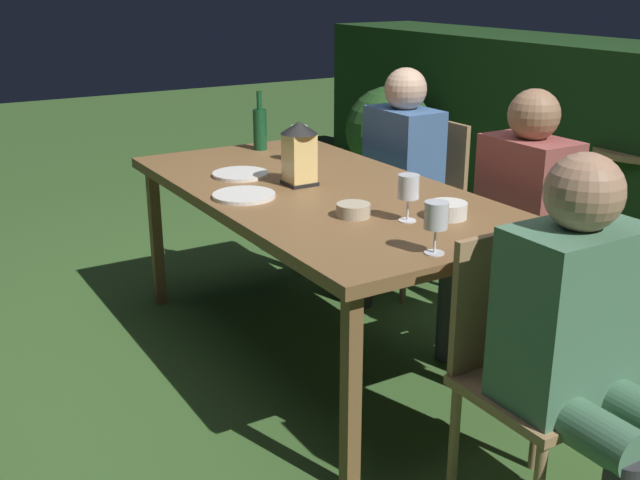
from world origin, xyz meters
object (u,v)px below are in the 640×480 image
(chair_head_far, at_px, (528,364))
(plate_b, at_px, (244,195))
(green_bottle_on_table, at_px, (260,128))
(person_in_rust, at_px, (514,215))
(potted_plant_by_hedge, at_px, (389,134))
(bowl_olives, at_px, (448,210))
(chair_side_right_a, at_px, (422,195))
(lantern_centerpiece, at_px, (299,150))
(chair_side_right_b, at_px, (544,241))
(person_in_green, at_px, (586,344))
(plate_a, at_px, (240,174))
(wine_glass_a, at_px, (436,218))
(dining_table, at_px, (320,201))
(bowl_bread, at_px, (353,210))
(person_in_blue, at_px, (392,172))
(side_table, at_px, (639,184))
(wine_glass_c, at_px, (299,137))
(wine_glass_b, at_px, (408,189))

(chair_head_far, height_order, plate_b, chair_head_far)
(green_bottle_on_table, bearing_deg, person_in_rust, 24.62)
(chair_head_far, relative_size, potted_plant_by_hedge, 1.05)
(green_bottle_on_table, distance_m, bowl_olives, 1.37)
(chair_side_right_a, height_order, lantern_centerpiece, lantern_centerpiece)
(chair_head_far, xyz_separation_m, chair_side_right_b, (-0.77, 0.88, 0.00))
(plate_b, bearing_deg, lantern_centerpiece, 100.41)
(person_in_green, xyz_separation_m, bowl_olives, (-0.80, 0.19, 0.14))
(chair_side_right_b, xyz_separation_m, plate_b, (-0.47, -1.20, 0.27))
(person_in_rust, relative_size, plate_a, 4.71)
(person_in_green, distance_m, chair_side_right_a, 2.02)
(chair_head_far, bearing_deg, chair_side_right_b, 131.13)
(person_in_green, distance_m, wine_glass_a, 0.59)
(chair_side_right_a, xyz_separation_m, plate_b, (0.38, -1.20, 0.27))
(chair_side_right_b, relative_size, chair_side_right_a, 1.00)
(potted_plant_by_hedge, bearing_deg, dining_table, -42.68)
(lantern_centerpiece, distance_m, bowl_bread, 0.51)
(chair_side_right_b, relative_size, plate_a, 3.56)
(chair_side_right_b, relative_size, bowl_olives, 6.24)
(dining_table, bearing_deg, chair_side_right_b, 64.22)
(chair_side_right_a, relative_size, person_in_blue, 0.76)
(dining_table, bearing_deg, chair_side_right_a, 115.78)
(chair_side_right_a, xyz_separation_m, green_bottle_on_table, (-0.36, -0.75, 0.37))
(side_table, height_order, potted_plant_by_hedge, potted_plant_by_hedge)
(chair_head_far, bearing_deg, lantern_centerpiece, -178.10)
(side_table, bearing_deg, dining_table, -86.85)
(person_in_blue, distance_m, plate_b, 1.08)
(potted_plant_by_hedge, bearing_deg, person_in_rust, -24.01)
(dining_table, distance_m, person_in_green, 1.39)
(chair_side_right_b, distance_m, person_in_blue, 0.88)
(chair_head_far, bearing_deg, bowl_bread, -173.06)
(bowl_bread, relative_size, potted_plant_by_hedge, 0.15)
(lantern_centerpiece, bearing_deg, wine_glass_c, 150.25)
(chair_head_far, bearing_deg, wine_glass_a, -164.53)
(wine_glass_a, height_order, bowl_olives, wine_glass_a)
(person_in_rust, bearing_deg, bowl_olives, -72.36)
(plate_a, bearing_deg, plate_b, -23.21)
(person_in_blue, bearing_deg, plate_b, -69.26)
(chair_side_right_b, xyz_separation_m, plate_a, (-0.78, -1.07, 0.27))
(green_bottle_on_table, xyz_separation_m, side_table, (0.66, 2.10, -0.43))
(dining_table, bearing_deg, plate_a, -152.20)
(person_in_rust, bearing_deg, potted_plant_by_hedge, 155.99)
(person_in_blue, height_order, lantern_centerpiece, person_in_blue)
(wine_glass_b, xyz_separation_m, plate_a, (-0.89, -0.23, -0.11))
(chair_head_far, relative_size, wine_glass_c, 5.15)
(bowl_olives, bearing_deg, person_in_rust, 107.64)
(green_bottle_on_table, bearing_deg, chair_head_far, -3.67)
(person_in_blue, height_order, wine_glass_b, person_in_blue)
(person_in_green, distance_m, green_bottle_on_table, 2.19)
(person_in_rust, distance_m, lantern_centerpiece, 0.93)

